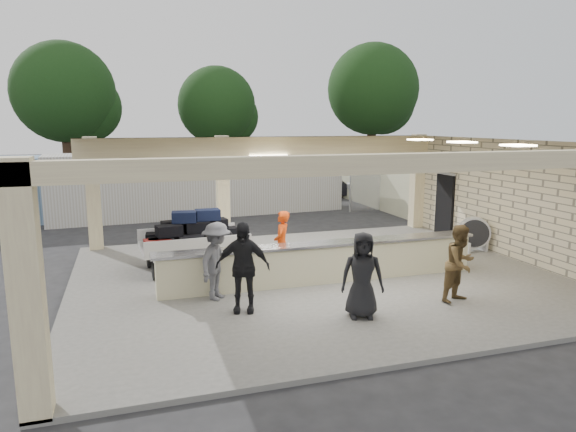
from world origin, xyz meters
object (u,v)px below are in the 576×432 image
object	(u,v)px
luggage_cart	(192,238)
baggage_handler	(282,243)
passenger_a	(460,263)
passenger_d	(362,275)
car_white_a	(389,185)
baggage_counter	(323,262)
passenger_b	(243,267)
car_dark	(317,183)
drum_fan	(474,233)
container_white	(201,183)
car_white_b	(427,180)
passenger_c	(217,261)

from	to	relation	value
luggage_cart	baggage_handler	distance (m)	2.46
passenger_a	passenger_d	xyz separation A→B (m)	(-2.44, -0.20, 0.02)
car_white_a	baggage_counter	bearing A→B (deg)	159.14
passenger_d	car_white_a	distance (m)	18.01
passenger_b	car_dark	xyz separation A→B (m)	(7.80, 16.41, -0.36)
passenger_d	baggage_counter	bearing A→B (deg)	105.46
baggage_handler	passenger_b	distance (m)	2.67
drum_fan	container_white	bearing A→B (deg)	157.52
baggage_handler	car_white_a	world-z (taller)	baggage_handler
drum_fan	car_white_a	bearing A→B (deg)	105.19
baggage_handler	luggage_cart	bearing A→B (deg)	-93.56
baggage_handler	passenger_a	distance (m)	4.36
baggage_counter	car_white_b	xyz separation A→B (m)	(12.18, 14.60, 0.10)
baggage_counter	car_dark	xyz separation A→B (m)	(5.48, 15.01, 0.10)
luggage_cart	baggage_handler	bearing A→B (deg)	-34.27
baggage_handler	container_white	bearing A→B (deg)	-149.72
passenger_d	car_white_b	bearing A→B (deg)	72.21
baggage_counter	car_white_b	world-z (taller)	car_white_b
luggage_cart	car_white_a	world-z (taller)	luggage_cart
passenger_a	car_white_b	xyz separation A→B (m)	(9.85, 16.82, -0.26)
car_dark	baggage_counter	bearing A→B (deg)	-159.52
drum_fan	baggage_counter	bearing A→B (deg)	-133.37
car_white_a	car_dark	distance (m)	3.93
baggage_handler	car_white_b	size ratio (longest dim) A/B	0.38
luggage_cart	car_white_b	distance (m)	19.65
luggage_cart	car_white_a	bearing A→B (deg)	39.30
luggage_cart	passenger_b	world-z (taller)	passenger_b
baggage_counter	car_dark	world-z (taller)	car_dark
passenger_d	car_dark	size ratio (longest dim) A/B	0.42
car_white_a	container_white	bearing A→B (deg)	114.97
passenger_c	container_white	bearing A→B (deg)	33.26
drum_fan	passenger_c	xyz separation A→B (m)	(-8.20, -1.98, 0.31)
passenger_b	baggage_handler	bearing A→B (deg)	72.89
luggage_cart	baggage_handler	world-z (taller)	baggage_handler
passenger_d	container_white	bearing A→B (deg)	113.59
passenger_d	car_white_b	xyz separation A→B (m)	(12.29, 17.02, -0.28)
luggage_cart	passenger_d	size ratio (longest dim) A/B	1.61
passenger_d	car_white_b	world-z (taller)	passenger_d
baggage_handler	car_dark	xyz separation A→B (m)	(6.30, 14.21, -0.25)
luggage_cart	container_white	size ratio (longest dim) A/B	0.23
passenger_b	passenger_c	xyz separation A→B (m)	(-0.38, 0.90, -0.08)
passenger_c	container_white	distance (m)	11.60
car_dark	car_white_b	bearing A→B (deg)	-52.99
baggage_counter	car_white_b	distance (m)	19.01
luggage_cart	car_white_a	size ratio (longest dim) A/B	0.60
drum_fan	container_white	world-z (taller)	container_white
passenger_c	car_white_a	distance (m)	17.94
container_white	baggage_handler	bearing A→B (deg)	-90.51
passenger_b	luggage_cart	bearing A→B (deg)	117.38
passenger_d	car_white_b	distance (m)	21.00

